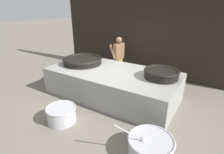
{
  "coord_description": "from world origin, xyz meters",
  "views": [
    {
      "loc": [
        2.67,
        -4.26,
        2.68
      ],
      "look_at": [
        0.0,
        0.0,
        0.63
      ],
      "focal_mm": 28.0,
      "sensor_mm": 36.0,
      "label": 1
    }
  ],
  "objects_px": {
    "prep_bowl_vegetables": "(150,146)",
    "prep_bowl_meat": "(61,114)",
    "giant_wok_near": "(83,60)",
    "giant_wok_far": "(161,73)",
    "cook": "(119,57)"
  },
  "relations": [
    {
      "from": "prep_bowl_vegetables",
      "to": "prep_bowl_meat",
      "type": "xyz_separation_m",
      "value": [
        -2.24,
        -0.15,
        0.01
      ]
    },
    {
      "from": "giant_wok_near",
      "to": "prep_bowl_vegetables",
      "type": "height_order",
      "value": "giant_wok_near"
    },
    {
      "from": "prep_bowl_vegetables",
      "to": "giant_wok_near",
      "type": "bearing_deg",
      "value": 150.87
    },
    {
      "from": "giant_wok_far",
      "to": "prep_bowl_meat",
      "type": "distance_m",
      "value": 2.83
    },
    {
      "from": "cook",
      "to": "prep_bowl_vegetables",
      "type": "height_order",
      "value": "cook"
    },
    {
      "from": "prep_bowl_vegetables",
      "to": "giant_wok_far",
      "type": "bearing_deg",
      "value": 103.87
    },
    {
      "from": "prep_bowl_vegetables",
      "to": "prep_bowl_meat",
      "type": "height_order",
      "value": "prep_bowl_vegetables"
    },
    {
      "from": "giant_wok_near",
      "to": "giant_wok_far",
      "type": "distance_m",
      "value": 2.69
    },
    {
      "from": "giant_wok_far",
      "to": "giant_wok_near",
      "type": "bearing_deg",
      "value": -176.42
    },
    {
      "from": "cook",
      "to": "prep_bowl_vegetables",
      "type": "bearing_deg",
      "value": 136.84
    },
    {
      "from": "cook",
      "to": "prep_bowl_vegetables",
      "type": "distance_m",
      "value": 3.97
    },
    {
      "from": "giant_wok_near",
      "to": "cook",
      "type": "height_order",
      "value": "cook"
    },
    {
      "from": "giant_wok_far",
      "to": "prep_bowl_meat",
      "type": "xyz_separation_m",
      "value": [
        -1.77,
        -2.08,
        -0.75
      ]
    },
    {
      "from": "giant_wok_near",
      "to": "cook",
      "type": "xyz_separation_m",
      "value": [
        0.69,
        1.27,
        -0.07
      ]
    },
    {
      "from": "prep_bowl_meat",
      "to": "giant_wok_near",
      "type": "bearing_deg",
      "value": 115.63
    }
  ]
}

